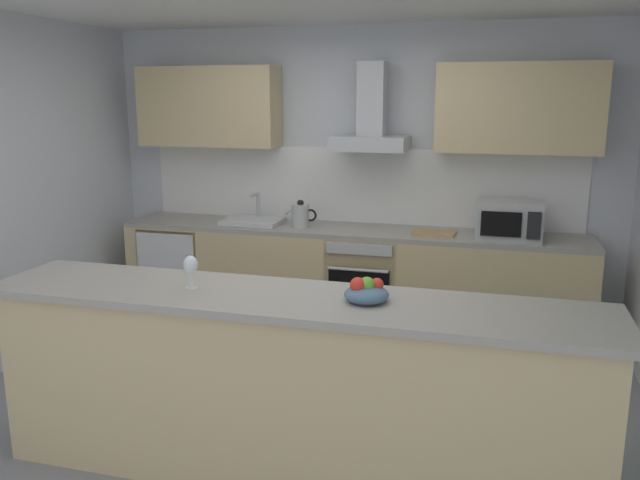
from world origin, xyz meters
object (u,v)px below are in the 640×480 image
(range_hood, at_px, (371,123))
(oven, at_px, (366,280))
(microwave, at_px, (509,220))
(refrigerator, at_px, (181,270))
(wine_glass, at_px, (191,266))
(sink, at_px, (254,220))
(kettle, at_px, (301,215))
(fruit_bowl, at_px, (366,292))
(chopping_board, at_px, (434,233))

(range_hood, bearing_deg, oven, -90.00)
(oven, xyz_separation_m, range_hood, (0.00, 0.13, 1.33))
(microwave, bearing_deg, refrigerator, 179.50)
(oven, bearing_deg, wine_glass, -101.69)
(microwave, bearing_deg, oven, 178.61)
(sink, relative_size, kettle, 1.73)
(oven, bearing_deg, range_hood, 90.00)
(fruit_bowl, bearing_deg, oven, 101.49)
(microwave, distance_m, range_hood, 1.37)
(kettle, bearing_deg, range_hood, 16.00)
(kettle, xyz_separation_m, chopping_board, (1.14, 0.01, -0.09))
(chopping_board, bearing_deg, range_hood, 164.86)
(refrigerator, xyz_separation_m, fruit_bowl, (2.20, -2.24, 0.64))
(oven, xyz_separation_m, kettle, (-0.57, -0.03, 0.55))
(oven, distance_m, range_hood, 1.33)
(oven, relative_size, microwave, 1.60)
(microwave, xyz_separation_m, range_hood, (-1.15, 0.16, 0.74))
(refrigerator, height_order, sink, sink)
(sink, xyz_separation_m, kettle, (0.45, -0.04, 0.08))
(fruit_bowl, bearing_deg, sink, 123.19)
(kettle, bearing_deg, refrigerator, 178.49)
(microwave, distance_m, kettle, 1.72)
(sink, xyz_separation_m, range_hood, (1.02, 0.12, 0.86))
(range_hood, height_order, fruit_bowl, range_hood)
(refrigerator, relative_size, chopping_board, 2.50)
(range_hood, height_order, wine_glass, range_hood)
(fruit_bowl, xyz_separation_m, chopping_board, (0.11, 2.22, -0.15))
(wine_glass, bearing_deg, oven, 78.31)
(microwave, relative_size, chopping_board, 1.47)
(microwave, distance_m, fruit_bowl, 2.32)
(oven, xyz_separation_m, wine_glass, (-0.47, -2.28, 0.68))
(refrigerator, distance_m, sink, 0.88)
(kettle, relative_size, range_hood, 0.40)
(refrigerator, xyz_separation_m, wine_glass, (1.27, -2.28, 0.71))
(sink, bearing_deg, microwave, -1.03)
(wine_glass, bearing_deg, range_hood, 78.92)
(refrigerator, relative_size, fruit_bowl, 3.86)
(kettle, bearing_deg, sink, 174.34)
(chopping_board, bearing_deg, oven, 177.60)
(wine_glass, distance_m, fruit_bowl, 0.93)
(refrigerator, bearing_deg, fruit_bowl, -45.55)
(kettle, bearing_deg, microwave, 0.19)
(wine_glass, bearing_deg, sink, 103.46)
(range_hood, xyz_separation_m, chopping_board, (0.57, -0.15, -0.88))
(oven, xyz_separation_m, chopping_board, (0.57, -0.02, 0.45))
(oven, height_order, range_hood, range_hood)
(oven, height_order, sink, sink)
(oven, relative_size, fruit_bowl, 3.64)
(kettle, height_order, chopping_board, kettle)
(oven, distance_m, sink, 1.12)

